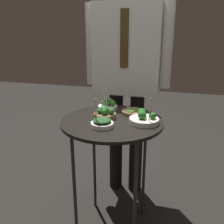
% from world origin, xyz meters
% --- Properties ---
extents(serving_cart, '(0.60, 0.60, 0.78)m').
position_xyz_m(serving_cart, '(0.00, 0.00, 0.71)').
color(serving_cart, black).
rests_on(serving_cart, ground_plane).
extents(bowl_asparagus_mid_right, '(0.14, 0.14, 0.14)m').
position_xyz_m(bowl_asparagus_mid_right, '(0.10, 0.15, 0.79)').
color(bowl_asparagus_mid_right, brown).
rests_on(bowl_asparagus_mid_right, serving_cart).
extents(bowl_spinach_back_left, '(0.12, 0.12, 0.16)m').
position_xyz_m(bowl_spinach_back_left, '(-0.03, -0.12, 0.80)').
color(bowl_spinach_back_left, white).
rests_on(bowl_spinach_back_left, serving_cart).
extents(bowl_broccoli_near_rim, '(0.13, 0.13, 0.13)m').
position_xyz_m(bowl_broccoli_near_rim, '(-0.08, 0.19, 0.80)').
color(bowl_broccoli_near_rim, silver).
rests_on(bowl_broccoli_near_rim, serving_cart).
extents(bowl_broccoli_far_rim, '(0.13, 0.13, 0.17)m').
position_xyz_m(bowl_broccoli_far_rim, '(-0.05, 0.03, 0.80)').
color(bowl_broccoli_far_rim, brown).
rests_on(bowl_broccoli_far_rim, serving_cart).
extents(bowl_broccoli_center, '(0.17, 0.17, 0.16)m').
position_xyz_m(bowl_broccoli_center, '(0.19, -0.00, 0.80)').
color(bowl_broccoli_center, silver).
rests_on(bowl_broccoli_center, serving_cart).
extents(waiter_figure, '(0.62, 0.23, 1.69)m').
position_xyz_m(waiter_figure, '(-0.01, 0.46, 1.07)').
color(waiter_figure, black).
rests_on(waiter_figure, ground_plane).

